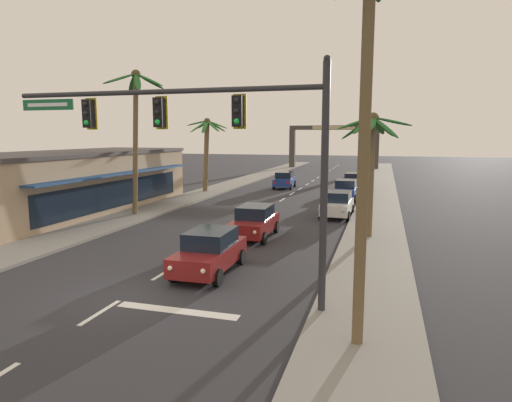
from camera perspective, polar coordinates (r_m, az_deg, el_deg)
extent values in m
plane|color=#2D2D33|center=(15.73, -16.50, -11.78)|extent=(220.00, 220.00, 0.00)
cube|color=gray|center=(32.78, 15.40, -1.13)|extent=(3.20, 110.00, 0.14)
cube|color=gray|center=(36.45, -9.91, -0.01)|extent=(3.20, 110.00, 0.14)
cube|color=silver|center=(14.67, -19.48, -13.40)|extent=(0.16, 2.00, 0.01)
cube|color=silver|center=(17.99, -11.69, -9.00)|extent=(0.16, 2.00, 0.01)
cube|color=silver|center=(21.60, -6.52, -5.93)|extent=(0.16, 2.00, 0.01)
cube|color=silver|center=(25.38, -2.89, -3.72)|extent=(0.16, 2.00, 0.01)
cube|color=silver|center=(29.26, -0.23, -2.08)|extent=(0.16, 2.00, 0.01)
cube|color=silver|center=(33.21, 1.80, -0.82)|extent=(0.16, 2.00, 0.01)
cube|color=silver|center=(37.20, 3.40, 0.17)|extent=(0.16, 2.00, 0.01)
cube|color=silver|center=(41.23, 4.69, 0.96)|extent=(0.16, 2.00, 0.01)
cube|color=silver|center=(45.27, 5.74, 1.62)|extent=(0.16, 2.00, 0.01)
cube|color=silver|center=(49.34, 6.63, 2.16)|extent=(0.16, 2.00, 0.01)
cube|color=silver|center=(53.42, 7.38, 2.62)|extent=(0.16, 2.00, 0.01)
cube|color=silver|center=(57.51, 8.02, 3.02)|extent=(0.16, 2.00, 0.01)
cube|color=silver|center=(61.61, 8.58, 3.36)|extent=(0.16, 2.00, 0.01)
cube|color=silver|center=(65.72, 9.07, 3.66)|extent=(0.16, 2.00, 0.01)
cube|color=silver|center=(69.83, 9.50, 3.93)|extent=(0.16, 2.00, 0.01)
cube|color=silver|center=(73.94, 9.88, 4.16)|extent=(0.16, 2.00, 0.01)
cube|color=silver|center=(78.07, 10.23, 4.37)|extent=(0.16, 2.00, 0.01)
cube|color=silver|center=(82.19, 10.53, 4.56)|extent=(0.16, 2.00, 0.01)
cube|color=silver|center=(14.21, -10.14, -13.76)|extent=(4.00, 0.44, 0.01)
cylinder|color=#2D2D33|center=(12.95, 8.78, 1.07)|extent=(0.22, 0.22, 7.41)
cylinder|color=#2D2D33|center=(14.54, -12.42, 13.62)|extent=(10.45, 0.16, 0.16)
sphere|color=#2D2D33|center=(13.02, 9.16, 17.73)|extent=(0.20, 0.20, 0.20)
cube|color=black|center=(13.44, -2.34, 11.51)|extent=(0.32, 0.26, 0.92)
sphere|color=black|center=(13.32, -2.54, 12.83)|extent=(0.17, 0.17, 0.17)
sphere|color=black|center=(13.31, -2.53, 11.54)|extent=(0.17, 0.17, 0.17)
sphere|color=#1EE54C|center=(13.29, -2.53, 10.25)|extent=(0.17, 0.17, 0.17)
cube|color=yellow|center=(13.59, -2.11, 11.48)|extent=(0.42, 0.03, 1.04)
cube|color=black|center=(14.48, -12.38, 11.11)|extent=(0.32, 0.26, 0.92)
sphere|color=black|center=(14.38, -12.69, 12.31)|extent=(0.17, 0.17, 0.17)
sphere|color=black|center=(14.36, -12.65, 11.12)|extent=(0.17, 0.17, 0.17)
sphere|color=#1EE54C|center=(14.34, -12.61, 9.93)|extent=(0.17, 0.17, 0.17)
cube|color=yellow|center=(14.62, -12.06, 11.09)|extent=(0.42, 0.03, 1.04)
cube|color=black|center=(15.89, -20.82, 10.50)|extent=(0.32, 0.26, 0.92)
sphere|color=black|center=(15.79, -21.19, 11.59)|extent=(0.17, 0.17, 0.17)
sphere|color=black|center=(15.77, -21.13, 10.51)|extent=(0.17, 0.17, 0.17)
sphere|color=#1EE54C|center=(15.76, -21.07, 9.42)|extent=(0.17, 0.17, 0.17)
cube|color=yellow|center=(16.02, -20.46, 10.50)|extent=(0.42, 0.03, 1.04)
cube|color=#146038|center=(16.94, -25.31, 11.17)|extent=(2.03, 0.05, 0.36)
cube|color=white|center=(16.91, -25.37, 11.17)|extent=(1.62, 0.01, 0.12)
cube|color=maroon|center=(17.53, -6.03, -7.03)|extent=(1.81, 4.32, 0.72)
cube|color=black|center=(17.50, -5.89, -4.76)|extent=(1.63, 2.22, 0.64)
cylinder|color=black|center=(16.07, -4.99, -9.81)|extent=(0.23, 0.64, 0.64)
cylinder|color=black|center=(16.73, -10.60, -9.18)|extent=(0.23, 0.64, 0.64)
cylinder|color=black|center=(18.64, -1.92, -7.20)|extent=(0.23, 0.64, 0.64)
cylinder|color=black|center=(19.21, -6.87, -6.78)|extent=(0.23, 0.64, 0.64)
sphere|color=#F9EFC6|center=(15.36, -6.86, -8.99)|extent=(0.18, 0.18, 0.18)
sphere|color=#F9EFC6|center=(15.85, -11.05, -8.52)|extent=(0.18, 0.18, 0.18)
cube|color=red|center=(19.27, -1.84, -5.27)|extent=(0.24, 0.06, 0.20)
cube|color=red|center=(19.69, -5.52, -5.00)|extent=(0.24, 0.06, 0.20)
cube|color=maroon|center=(23.39, -0.20, -3.07)|extent=(1.82, 4.32, 0.72)
cube|color=black|center=(23.41, -0.10, -1.36)|extent=(1.63, 2.22, 0.64)
cylinder|color=black|center=(21.91, 0.98, -4.82)|extent=(0.23, 0.64, 0.64)
cylinder|color=black|center=(22.39, -3.31, -4.54)|extent=(0.23, 0.64, 0.64)
cylinder|color=black|center=(24.60, 2.63, -3.36)|extent=(0.23, 0.64, 0.64)
cylinder|color=black|center=(25.03, -1.23, -3.14)|extent=(0.23, 0.64, 0.64)
sphere|color=#F9EFC6|center=(21.16, -0.17, -4.07)|extent=(0.18, 0.18, 0.18)
sphere|color=#F9EFC6|center=(21.52, -3.36, -3.87)|extent=(0.18, 0.18, 0.18)
cube|color=red|center=(25.27, 2.56, -1.98)|extent=(0.24, 0.06, 0.20)
cube|color=red|center=(25.59, -0.32, -1.84)|extent=(0.24, 0.06, 0.20)
cube|color=navy|center=(45.52, 3.73, 2.53)|extent=(1.99, 4.39, 0.72)
cube|color=black|center=(45.31, 3.70, 3.37)|extent=(1.72, 2.28, 0.64)
cylinder|color=black|center=(47.09, 2.97, 2.30)|extent=(0.26, 0.65, 0.64)
cylinder|color=black|center=(46.82, 5.05, 2.24)|extent=(0.26, 0.65, 0.64)
cylinder|color=black|center=(44.32, 2.32, 1.92)|extent=(0.26, 0.65, 0.64)
cylinder|color=black|center=(44.03, 4.53, 1.85)|extent=(0.26, 0.65, 0.64)
sphere|color=#B2B2AD|center=(47.74, 3.42, 2.91)|extent=(0.18, 0.18, 0.18)
sphere|color=#B2B2AD|center=(47.55, 4.89, 2.87)|extent=(0.18, 0.18, 0.18)
cube|color=red|center=(43.51, 2.41, 2.40)|extent=(0.24, 0.07, 0.20)
cube|color=red|center=(43.28, 4.12, 2.36)|extent=(0.24, 0.07, 0.20)
cube|color=navy|center=(37.87, 11.51, 1.19)|extent=(1.84, 4.33, 0.72)
cube|color=black|center=(37.94, 11.57, 2.23)|extent=(1.64, 2.23, 0.64)
cylinder|color=black|center=(36.44, 12.61, 0.30)|extent=(0.23, 0.64, 0.64)
cylinder|color=black|center=(36.61, 9.92, 0.42)|extent=(0.23, 0.64, 0.64)
cylinder|color=black|center=(39.24, 12.97, 0.86)|extent=(0.23, 0.64, 0.64)
cylinder|color=black|center=(39.41, 10.47, 0.97)|extent=(0.23, 0.64, 0.64)
sphere|color=#B2B2AD|center=(35.66, 12.15, 0.86)|extent=(0.18, 0.18, 0.18)
sphere|color=#B2B2AD|center=(35.79, 10.17, 0.94)|extent=(0.18, 0.18, 0.18)
cube|color=red|center=(39.93, 12.78, 1.66)|extent=(0.24, 0.06, 0.20)
cube|color=red|center=(40.06, 10.90, 1.74)|extent=(0.24, 0.06, 0.20)
cube|color=maroon|center=(44.91, 12.47, 2.27)|extent=(1.84, 4.33, 0.72)
cube|color=black|center=(44.99, 12.52, 3.15)|extent=(1.64, 2.23, 0.64)
cylinder|color=black|center=(43.48, 13.43, 1.57)|extent=(0.23, 0.64, 0.64)
cylinder|color=black|center=(43.63, 11.17, 1.66)|extent=(0.23, 0.64, 0.64)
cylinder|color=black|center=(46.29, 13.68, 1.96)|extent=(0.23, 0.64, 0.64)
cylinder|color=black|center=(46.43, 11.55, 2.05)|extent=(0.23, 0.64, 0.64)
sphere|color=#B2B2AD|center=(42.70, 13.05, 2.05)|extent=(0.18, 0.18, 0.18)
sphere|color=#B2B2AD|center=(42.81, 11.40, 2.12)|extent=(0.18, 0.18, 0.18)
cube|color=red|center=(46.99, 13.51, 2.63)|extent=(0.24, 0.06, 0.20)
cube|color=red|center=(47.10, 11.91, 2.69)|extent=(0.24, 0.06, 0.20)
cube|color=silver|center=(29.78, 10.46, -0.72)|extent=(1.87, 4.34, 0.72)
cube|color=black|center=(29.83, 10.53, 0.62)|extent=(1.65, 2.24, 0.64)
cylinder|color=black|center=(28.36, 11.80, -1.95)|extent=(0.24, 0.65, 0.64)
cylinder|color=black|center=(28.58, 8.36, -1.78)|extent=(0.24, 0.65, 0.64)
cylinder|color=black|center=(31.14, 12.35, -1.05)|extent=(0.24, 0.65, 0.64)
cylinder|color=black|center=(31.34, 9.21, -0.90)|extent=(0.24, 0.65, 0.64)
sphere|color=#B2B2AD|center=(27.57, 11.17, -1.30)|extent=(0.18, 0.18, 0.18)
sphere|color=#B2B2AD|center=(27.73, 8.62, -1.17)|extent=(0.18, 0.18, 0.18)
cube|color=red|center=(31.82, 12.14, 0.00)|extent=(0.24, 0.07, 0.20)
cube|color=red|center=(31.97, 9.78, 0.10)|extent=(0.24, 0.07, 0.20)
cylinder|color=brown|center=(30.28, -15.31, 6.72)|extent=(0.82, 0.33, 9.20)
ellipsoid|color=#236028|center=(29.67, -13.63, 14.98)|extent=(2.21, 0.78, 1.02)
ellipsoid|color=#236028|center=(30.98, -13.52, 14.79)|extent=(1.27, 2.18, 0.93)
ellipsoid|color=#236028|center=(31.33, -15.63, 14.38)|extent=(1.74, 1.80, 1.20)
ellipsoid|color=#236028|center=(30.71, -17.27, 14.86)|extent=(2.28, 0.92, 0.77)
ellipsoid|color=#236028|center=(29.67, -16.90, 14.99)|extent=(1.10, 2.23, 0.89)
ellipsoid|color=#236028|center=(29.36, -15.07, 14.67)|extent=(1.50, 1.88, 1.35)
sphere|color=#4C4223|center=(30.40, -15.25, 15.51)|extent=(0.60, 0.60, 0.60)
cylinder|color=brown|center=(41.86, -6.47, 5.60)|extent=(0.77, 0.44, 6.64)
ellipsoid|color=#2D702D|center=(41.47, -5.03, 9.81)|extent=(2.00, 0.55, 0.86)
ellipsoid|color=#2D702D|center=(42.04, -5.14, 9.60)|extent=(1.68, 1.52, 1.13)
ellipsoid|color=#2D702D|center=(42.55, -5.53, 9.83)|extent=(0.86, 2.05, 0.76)
ellipsoid|color=#2D702D|center=(42.62, -6.95, 9.77)|extent=(1.79, 1.57, 0.82)
ellipsoid|color=#2D702D|center=(42.11, -7.63, 9.95)|extent=(2.06, 0.50, 0.57)
ellipsoid|color=#2D702D|center=(41.38, -7.42, 9.52)|extent=(1.51, 1.63, 1.22)
ellipsoid|color=#2D702D|center=(40.93, -6.62, 9.50)|extent=(0.64, 1.82, 1.27)
ellipsoid|color=#2D702D|center=(41.03, -5.58, 9.62)|extent=(1.79, 1.33, 1.14)
sphere|color=#4C4223|center=(41.76, -6.33, 10.21)|extent=(0.60, 0.60, 0.60)
cylinder|color=brown|center=(10.87, 13.75, 6.04)|extent=(0.29, 0.28, 9.87)
cylinder|color=brown|center=(23.36, 14.63, 2.59)|extent=(0.31, 0.29, 6.15)
ellipsoid|color=#236028|center=(23.22, 17.24, 9.78)|extent=(1.94, 0.47, 0.56)
ellipsoid|color=#236028|center=(23.90, 16.19, 9.15)|extent=(1.42, 1.62, 1.07)
ellipsoid|color=#236028|center=(24.09, 15.52, 9.30)|extent=(0.91, 1.85, 0.96)
ellipsoid|color=#236028|center=(24.00, 13.40, 9.87)|extent=(1.58, 1.71, 0.57)
ellipsoid|color=#236028|center=(23.47, 12.92, 9.11)|extent=(1.73, 0.77, 1.21)
ellipsoid|color=#236028|center=(22.89, 12.72, 9.79)|extent=(1.88, 1.20, 0.71)
ellipsoid|color=#236028|center=(22.51, 13.70, 9.46)|extent=(1.23, 1.78, 0.96)
ellipsoid|color=#236028|center=(22.34, 14.73, 9.69)|extent=(0.45, 1.89, 0.76)
ellipsoid|color=#236028|center=(22.70, 16.37, 9.09)|extent=(1.55, 1.44, 1.15)
sphere|color=#4C4223|center=(23.27, 14.89, 10.28)|extent=(0.60, 0.60, 0.60)
cube|color=tan|center=(33.84, -22.31, 2.15)|extent=(7.01, 20.17, 4.02)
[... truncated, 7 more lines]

